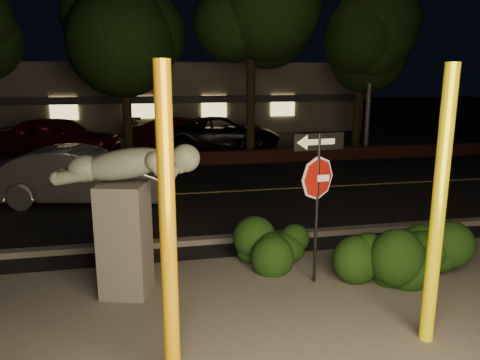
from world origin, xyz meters
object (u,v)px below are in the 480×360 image
signpost (318,179)px  parked_car_darkred (183,133)px  yellow_pole_left (168,233)px  parked_car_dark (222,133)px  yellow_pole_right (438,210)px  streetlight (369,7)px  parked_car_red (59,137)px  silver_sedan (82,176)px  sculpture (126,204)px

signpost → parked_car_darkred: (-1.04, 14.54, -1.08)m
yellow_pole_left → parked_car_dark: 16.74m
yellow_pole_right → parked_car_dark: 16.22m
signpost → parked_car_darkred: 14.62m
yellow_pole_left → streetlight: bearing=57.3°
parked_car_red → parked_car_dark: size_ratio=0.94×
yellow_pole_left → signpost: yellow_pole_left is taller
signpost → silver_sedan: (-4.41, 5.92, -1.04)m
yellow_pole_right → signpost: size_ratio=1.42×
signpost → streetlight: bearing=55.6°
parked_car_red → parked_car_darkred: bearing=-62.8°
silver_sedan → parked_car_red: parked_car_red is taller
yellow_pole_left → parked_car_red: yellow_pole_left is taller
signpost → streetlight: size_ratio=0.25×
yellow_pole_right → parked_car_darkred: 16.63m
silver_sedan → parked_car_darkred: (3.37, 8.62, -0.04)m
yellow_pole_right → parked_car_red: yellow_pole_right is taller
yellow_pole_left → parked_car_red: (-3.78, 15.72, -0.95)m
yellow_pole_right → silver_sedan: (-5.27, 7.87, -1.03)m
streetlight → parked_car_darkred: size_ratio=2.04×
signpost → silver_sedan: size_ratio=0.55×
silver_sedan → parked_car_darkred: bearing=-11.1°
parked_car_red → streetlight: bearing=-81.7°
silver_sedan → parked_car_darkred: 9.26m
yellow_pole_right → parked_car_dark: size_ratio=0.68×
silver_sedan → parked_car_dark: silver_sedan is taller
yellow_pole_left → parked_car_red: bearing=103.5°
sculpture → silver_sedan: 5.93m
yellow_pole_left → parked_car_dark: (3.24, 16.39, -1.07)m
signpost → sculpture: (-3.03, 0.20, -0.30)m
yellow_pole_left → streetlight: 17.00m
yellow_pole_left → yellow_pole_right: 3.35m
streetlight → parked_car_dark: size_ratio=1.91×
parked_car_dark → silver_sedan: bearing=151.4°
yellow_pole_right → parked_car_dark: (-0.10, 16.18, -1.06)m
sculpture → streetlight: size_ratio=0.24×
streetlight → parked_car_darkred: 9.58m
parked_car_red → parked_car_darkred: size_ratio=1.00×
signpost → yellow_pole_left: bearing=-144.9°
streetlight → parked_car_red: bearing=-170.8°
streetlight → parked_car_dark: streetlight is taller
sculpture → parked_car_red: bearing=118.6°
yellow_pole_left → parked_car_red: size_ratio=0.72×
yellow_pole_left → silver_sedan: yellow_pole_left is taller
signpost → streetlight: 14.00m
signpost → parked_car_red: (-6.27, 13.57, -0.96)m
streetlight → parked_car_darkred: streetlight is taller
signpost → sculpture: signpost is taller
signpost → parked_car_dark: 14.30m
signpost → sculpture: bearing=170.5°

